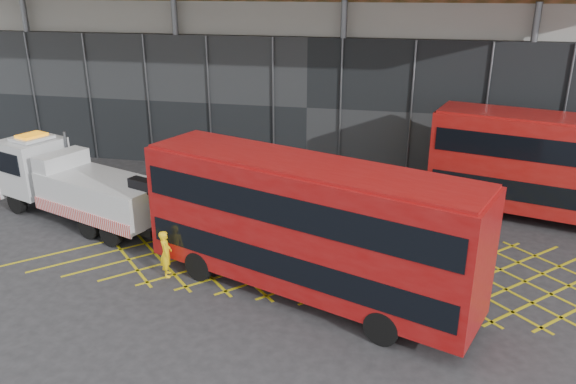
% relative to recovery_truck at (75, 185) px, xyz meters
% --- Properties ---
extents(ground_plane, '(120.00, 120.00, 0.00)m').
position_rel_recovery_truck_xyz_m(ground_plane, '(7.51, -1.77, -1.84)').
color(ground_plane, '#29292B').
extents(road_markings, '(27.96, 7.16, 0.01)m').
position_rel_recovery_truck_xyz_m(road_markings, '(13.11, -1.77, -1.83)').
color(road_markings, gold).
rests_on(road_markings, ground_plane).
extents(construction_building, '(55.00, 23.97, 18.00)m').
position_rel_recovery_truck_xyz_m(construction_building, '(9.44, 16.63, 7.14)').
color(construction_building, '#979792').
rests_on(construction_building, ground_plane).
extents(recovery_truck, '(11.21, 5.94, 3.98)m').
position_rel_recovery_truck_xyz_m(recovery_truck, '(0.00, 0.00, 0.00)').
color(recovery_truck, black).
rests_on(recovery_truck, ground_plane).
extents(bus_towed, '(12.87, 7.15, 5.16)m').
position_rel_recovery_truck_xyz_m(bus_towed, '(12.06, -4.46, 1.03)').
color(bus_towed, maroon).
rests_on(bus_towed, ground_plane).
extents(bus_second, '(12.97, 6.19, 5.16)m').
position_rel_recovery_truck_xyz_m(bus_second, '(23.00, 4.57, 1.03)').
color(bus_second, '#9E0F0C').
rests_on(bus_second, ground_plane).
extents(worker, '(0.71, 0.83, 1.93)m').
position_rel_recovery_truck_xyz_m(worker, '(6.47, -4.26, -0.88)').
color(worker, yellow).
rests_on(worker, ground_plane).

